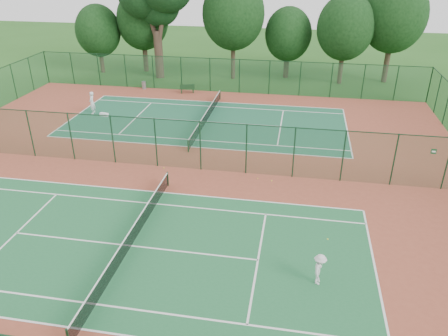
{
  "coord_description": "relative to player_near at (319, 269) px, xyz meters",
  "views": [
    {
      "loc": [
        7.72,
        -25.81,
        13.43
      ],
      "look_at": [
        3.61,
        -2.65,
        1.6
      ],
      "focal_mm": 35.0,
      "sensor_mm": 36.0,
      "label": 1
    }
  ],
  "objects": [
    {
      "name": "ground",
      "position": [
        -9.22,
        10.12,
        -0.78
      ],
      "size": [
        120.0,
        120.0,
        0.0
      ],
      "primitive_type": "plane",
      "color": "#23551A",
      "rests_on": "ground"
    },
    {
      "name": "stray_ball_b",
      "position": [
        -2.8,
        9.24,
        -0.73
      ],
      "size": [
        0.08,
        0.08,
        0.08
      ],
      "primitive_type": "sphere",
      "color": "yellow",
      "rests_on": "red_pad"
    },
    {
      "name": "fence_north",
      "position": [
        -9.22,
        28.12,
        0.98
      ],
      "size": [
        40.0,
        0.09,
        3.5
      ],
      "color": "#1A4E2E",
      "rests_on": "ground"
    },
    {
      "name": "trash_bin",
      "position": [
        -17.91,
        27.72,
        -0.38
      ],
      "size": [
        0.45,
        0.45,
        0.79
      ],
      "primitive_type": "cylinder",
      "rotation": [
        0.0,
        0.0,
        0.02
      ],
      "color": "gray",
      "rests_on": "red_pad"
    },
    {
      "name": "stray_ball_c",
      "position": [
        -10.2,
        9.8,
        -0.74
      ],
      "size": [
        0.07,
        0.07,
        0.07
      ],
      "primitive_type": "sphere",
      "color": "gold",
      "rests_on": "red_pad"
    },
    {
      "name": "player_far",
      "position": [
        -19.85,
        19.44,
        0.24
      ],
      "size": [
        0.57,
        0.79,
        2.01
      ],
      "primitive_type": "imported",
      "rotation": [
        0.0,
        0.0,
        -1.45
      ],
      "color": "silver",
      "rests_on": "court_far"
    },
    {
      "name": "tennis_net_near",
      "position": [
        -9.22,
        1.12,
        -0.24
      ],
      "size": [
        0.1,
        12.9,
        0.97
      ],
      "color": "#12311A",
      "rests_on": "ground"
    },
    {
      "name": "evergreen_row",
      "position": [
        -8.72,
        34.37,
        -0.78
      ],
      "size": [
        39.0,
        5.0,
        12.0
      ],
      "primitive_type": null,
      "color": "black",
      "rests_on": "ground"
    },
    {
      "name": "court_far",
      "position": [
        -9.22,
        19.12,
        -0.77
      ],
      "size": [
        23.77,
        10.97,
        0.01
      ],
      "primitive_type": "cube",
      "color": "#1D5B3D",
      "rests_on": "red_pad"
    },
    {
      "name": "fence_divider",
      "position": [
        -9.22,
        10.12,
        0.98
      ],
      "size": [
        40.0,
        0.09,
        3.5
      ],
      "color": "#184926",
      "rests_on": "ground"
    },
    {
      "name": "court_near",
      "position": [
        -9.22,
        1.12,
        -0.77
      ],
      "size": [
        23.77,
        10.97,
        0.01
      ],
      "primitive_type": "cube",
      "color": "#1F6437",
      "rests_on": "red_pad"
    },
    {
      "name": "bench",
      "position": [
        -12.97,
        27.06,
        -0.29
      ],
      "size": [
        1.59,
        0.96,
        0.94
      ],
      "rotation": [
        0.0,
        0.0,
        0.36
      ],
      "color": "black",
      "rests_on": "red_pad"
    },
    {
      "name": "tennis_net_far",
      "position": [
        -9.22,
        19.12,
        -0.24
      ],
      "size": [
        0.1,
        12.9,
        0.97
      ],
      "color": "#163C22",
      "rests_on": "ground"
    },
    {
      "name": "stray_ball_a",
      "position": [
        -3.73,
        9.41,
        -0.74
      ],
      "size": [
        0.07,
        0.07,
        0.07
      ],
      "primitive_type": "sphere",
      "color": "yellow",
      "rests_on": "red_pad"
    },
    {
      "name": "red_pad",
      "position": [
        -9.22,
        10.12,
        -0.78
      ],
      "size": [
        40.0,
        36.0,
        0.01
      ],
      "primitive_type": "cube",
      "color": "brown",
      "rests_on": "ground"
    },
    {
      "name": "player_near",
      "position": [
        0.0,
        0.0,
        0.0
      ],
      "size": [
        0.7,
        1.06,
        1.53
      ],
      "primitive_type": "imported",
      "rotation": [
        0.0,
        0.0,
        1.43
      ],
      "color": "silver",
      "rests_on": "court_near"
    },
    {
      "name": "kit_bag",
      "position": [
        -18.57,
        18.91,
        -0.63
      ],
      "size": [
        0.83,
        0.44,
        0.29
      ],
      "primitive_type": "cube",
      "rotation": [
        0.0,
        0.0,
        -0.19
      ],
      "color": "white",
      "rests_on": "red_pad"
    }
  ]
}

